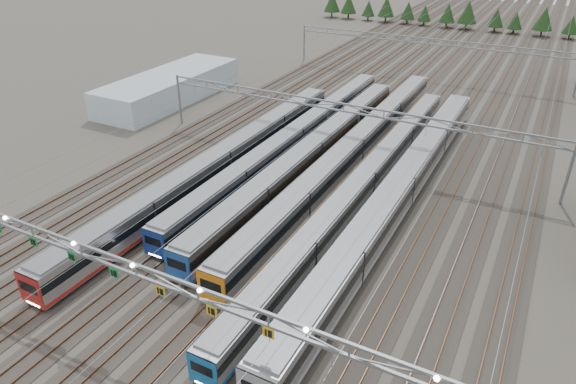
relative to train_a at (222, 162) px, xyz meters
The scene contains 13 objects.
ground 29.41m from the train_a, 67.44° to the right, with size 400.00×400.00×0.00m, color #47423A.
track_bed 73.78m from the train_a, 81.23° to the left, with size 54.00×260.00×5.42m.
train_a is the anchor object (origin of this frame).
train_b 12.59m from the train_a, 69.06° to the left, with size 2.69×60.34×3.49m.
train_c 12.06m from the train_a, 41.73° to the left, with size 2.87×56.88×3.73m.
train_d 17.70m from the train_a, 40.31° to the left, with size 2.91×65.91×3.79m.
train_e 18.37m from the train_a, 11.57° to the left, with size 2.56×65.32×3.32m.
train_f 22.74m from the train_a, ahead, with size 3.10×64.64×4.05m.
gantry_near 29.84m from the train_a, 67.62° to the right, with size 56.36×0.61×8.08m.
gantry_mid 17.65m from the train_a, 48.94° to the left, with size 56.36×0.36×8.00m.
gantry_far 59.15m from the train_a, 79.01° to the left, with size 56.36×0.36×8.00m.
west_shed 33.96m from the train_a, 140.30° to the left, with size 10.00×30.00×4.68m, color #A6BBC6.
treeline 112.02m from the train_a, 84.70° to the left, with size 93.80×5.60×7.02m.
Camera 1 is at (23.96, -21.51, 30.44)m, focal length 32.00 mm.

